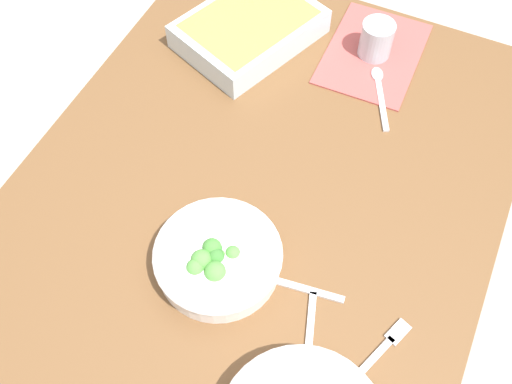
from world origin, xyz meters
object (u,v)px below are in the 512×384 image
baking_dish (249,28)px  spoon_spare (379,89)px  broccoli_bowl (218,258)px  fork_on_table (378,354)px  drink_cup (376,41)px  spoon_by_broccoli (281,282)px  spoon_by_stew (308,356)px

baking_dish → spoon_spare: size_ratio=2.17×
broccoli_bowl → fork_on_table: 0.31m
drink_cup → spoon_by_broccoli: size_ratio=0.48×
drink_cup → fork_on_table: (0.64, 0.23, -0.04)m
drink_cup → fork_on_table: 0.68m
drink_cup → spoon_by_stew: bearing=10.4°
spoon_spare → fork_on_table: spoon_spare is taller
baking_dish → drink_cup: bearing=105.2°
broccoli_bowl → spoon_by_broccoli: size_ratio=1.28×
fork_on_table → broccoli_bowl: bearing=-96.0°
baking_dish → fork_on_table: baking_dish is taller
spoon_by_stew → spoon_spare: 0.61m
broccoli_bowl → baking_dish: (-0.54, -0.19, 0.00)m
spoon_by_stew → fork_on_table: bearing=117.5°
broccoli_bowl → spoon_spare: 0.53m
broccoli_bowl → spoon_by_broccoli: 0.12m
fork_on_table → baking_dish: bearing=-138.6°
spoon_by_stew → spoon_spare: size_ratio=1.04×
broccoli_bowl → spoon_by_broccoli: bearing=98.2°
spoon_by_broccoli → fork_on_table: spoon_by_broccoli is taller
spoon_spare → baking_dish: bearing=-94.1°
spoon_by_broccoli → spoon_spare: 0.50m
baking_dish → spoon_by_stew: (0.62, 0.40, -0.03)m
broccoli_bowl → fork_on_table: broccoli_bowl is taller
broccoli_bowl → baking_dish: broccoli_bowl is taller
fork_on_table → spoon_by_broccoli: bearing=-104.1°
drink_cup → spoon_by_broccoli: drink_cup is taller
spoon_by_broccoli → fork_on_table: 0.20m
spoon_by_broccoli → fork_on_table: bearing=75.9°
baking_dish → spoon_spare: baking_dish is taller
drink_cup → spoon_by_broccoli: (0.59, 0.04, -0.03)m
spoon_by_stew → fork_on_table: 0.12m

